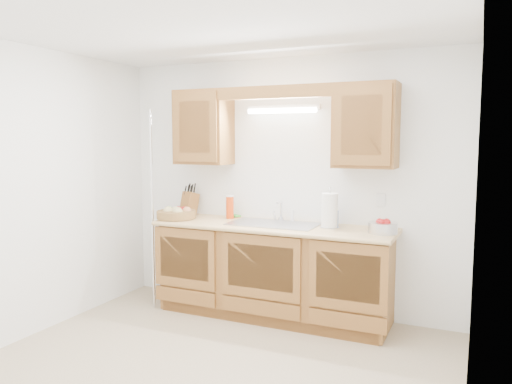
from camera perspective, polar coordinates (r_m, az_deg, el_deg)
The scene contains 17 objects.
room at distance 3.63m, azimuth -5.19°, elevation -1.20°, with size 3.52×3.50×2.50m.
base_cabinets at distance 4.85m, azimuth 1.97°, elevation -9.08°, with size 2.20×0.60×0.86m, color brown.
countertop at distance 4.74m, azimuth 1.92°, elevation -3.98°, with size 2.30×0.63×0.04m, color tan.
upper_cabinet_left at distance 5.17m, azimuth -6.00°, elevation 7.34°, with size 0.55×0.33×0.75m, color brown.
upper_cabinet_right at distance 4.57m, azimuth 12.45°, elevation 7.40°, with size 0.55×0.33×0.75m, color brown.
valance at distance 4.69m, azimuth 2.00°, elevation 11.35°, with size 2.20×0.05×0.12m, color brown.
fluorescent_fixture at distance 4.89m, azimuth 3.02°, elevation 9.45°, with size 0.76×0.08×0.08m.
sink at distance 4.77m, azimuth 2.02°, elevation -4.56°, with size 0.84×0.46×0.36m.
wire_shelf_pole at distance 5.09m, azimuth -11.77°, elevation -2.05°, with size 0.03×0.03×2.00m, color silver.
outlet_plate at distance 4.73m, azimuth 14.08°, elevation -0.88°, with size 0.08×0.01×0.12m, color white.
fruit_basket at distance 5.14m, azimuth -9.09°, elevation -2.42°, with size 0.40×0.40×0.12m.
knife_block at distance 5.34m, azimuth -7.62°, elevation -1.31°, with size 0.17×0.23×0.35m.
orange_canister at distance 5.09m, azimuth -3.00°, elevation -1.72°, with size 0.09×0.09×0.24m.
soap_bottle at distance 4.71m, azimuth 8.82°, elevation -2.60°, with size 0.09×0.10×0.21m, color blue.
sponge at distance 5.19m, azimuth -2.53°, elevation -2.77°, with size 0.15×0.12×0.03m.
paper_towel at distance 4.58m, azimuth 8.41°, elevation -2.14°, with size 0.19×0.19×0.38m.
apple_bowl at distance 4.43m, azimuth 14.31°, elevation -3.89°, with size 0.27×0.27×0.13m.
Camera 1 is at (1.77, -3.13, 1.71)m, focal length 35.00 mm.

